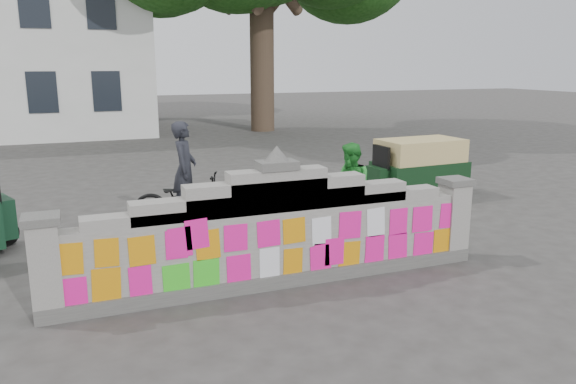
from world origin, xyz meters
name	(u,v)px	position (x,y,z in m)	size (l,w,h in m)	color
ground	(277,284)	(0.00, 0.00, 0.00)	(100.00, 100.00, 0.00)	#383533
parapet_wall	(277,234)	(0.00, -0.01, 0.75)	(6.48, 0.44, 2.01)	#4C4C49
cyclist_bike	(186,201)	(-0.64, 3.27, 0.53)	(0.71, 2.03, 1.07)	black
cyclist_rider	(185,182)	(-0.64, 3.27, 0.90)	(0.66, 0.43, 1.81)	#21222A
pedestrian	(351,188)	(2.20, 1.96, 0.84)	(0.81, 0.63, 1.67)	green
rickshaw_right	(417,167)	(5.01, 3.91, 0.71)	(2.50, 1.26, 1.37)	black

